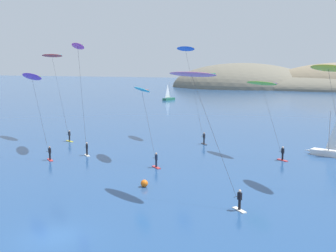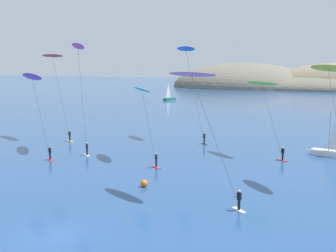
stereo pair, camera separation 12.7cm
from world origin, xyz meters
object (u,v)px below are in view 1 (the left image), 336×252
at_px(sailboat_far, 169,98).
at_px(kitesurfer_magenta, 78,53).
at_px(kitesurfer_purple, 33,83).
at_px(kitesurfer_blue, 187,56).
at_px(marker_buoy, 144,183).
at_px(kitesurfer_pink, 196,85).
at_px(sailboat_near, 328,151).
at_px(kitesurfer_red, 53,61).
at_px(kitesurfer_cyan, 143,95).
at_px(kitesurfer_lime, 263,90).
at_px(kitesurfer_yellow, 330,78).

distance_m(sailboat_far, kitesurfer_magenta, 79.47).
bearing_deg(kitesurfer_purple, kitesurfer_blue, 52.88).
bearing_deg(marker_buoy, kitesurfer_pink, -8.59).
distance_m(sailboat_near, kitesurfer_red, 41.47).
height_order(kitesurfer_cyan, kitesurfer_purple, kitesurfer_purple).
bearing_deg(kitesurfer_cyan, kitesurfer_purple, -166.72).
relative_size(kitesurfer_pink, marker_buoy, 15.65).
bearing_deg(kitesurfer_pink, kitesurfer_red, 145.09).
xyz_separation_m(sailboat_far, kitesurfer_pink, (36.00, -90.37, 9.13)).
relative_size(sailboat_near, kitesurfer_cyan, 0.67).
relative_size(sailboat_far, kitesurfer_magenta, 0.42).
relative_size(kitesurfer_cyan, kitesurfer_red, 0.68).
distance_m(kitesurfer_pink, kitesurfer_red, 35.19).
relative_size(sailboat_near, kitesurfer_blue, 0.41).
bearing_deg(kitesurfer_lime, kitesurfer_pink, -99.17).
xyz_separation_m(sailboat_near, kitesurfer_lime, (-8.02, -2.35, 7.68)).
bearing_deg(kitesurfer_cyan, kitesurfer_blue, 87.94).
bearing_deg(sailboat_near, kitesurfer_blue, 164.60).
distance_m(kitesurfer_cyan, kitesurfer_lime, 15.10).
distance_m(kitesurfer_cyan, kitesurfer_magenta, 11.27).
relative_size(kitesurfer_yellow, kitesurfer_blue, 0.81).
bearing_deg(kitesurfer_magenta, sailboat_far, 101.71).
relative_size(sailboat_near, sailboat_far, 0.99).
height_order(sailboat_near, marker_buoy, sailboat_near).
bearing_deg(kitesurfer_lime, kitesurfer_blue, 147.59).
xyz_separation_m(sailboat_near, sailboat_far, (-47.09, 69.03, 0.00)).
distance_m(kitesurfer_lime, kitesurfer_yellow, 14.32).
bearing_deg(kitesurfer_purple, kitesurfer_red, 114.38).
bearing_deg(kitesurfer_lime, sailboat_far, 118.70).
distance_m(sailboat_far, kitesurfer_red, 71.53).
xyz_separation_m(sailboat_near, kitesurfer_purple, (-34.68, -12.76, 8.52)).
relative_size(kitesurfer_blue, kitesurfer_magenta, 0.99).
height_order(kitesurfer_cyan, kitesurfer_lime, kitesurfer_lime).
bearing_deg(kitesurfer_purple, sailboat_near, 20.20).
height_order(kitesurfer_cyan, kitesurfer_pink, kitesurfer_pink).
xyz_separation_m(kitesurfer_magenta, kitesurfer_purple, (-3.52, -4.89, -3.72)).
relative_size(kitesurfer_magenta, marker_buoy, 20.39).
relative_size(kitesurfer_yellow, marker_buoy, 16.50).
bearing_deg(kitesurfer_red, kitesurfer_magenta, -37.16).
height_order(kitesurfer_yellow, kitesurfer_red, kitesurfer_red).
bearing_deg(kitesurfer_red, kitesurfer_blue, 19.90).
distance_m(kitesurfer_magenta, kitesurfer_purple, 7.08).
relative_size(kitesurfer_pink, kitesurfer_red, 0.84).
distance_m(kitesurfer_blue, kitesurfer_purple, 23.42).
height_order(sailboat_far, kitesurfer_cyan, kitesurfer_cyan).
relative_size(sailboat_far, kitesurfer_cyan, 0.67).
bearing_deg(marker_buoy, kitesurfer_magenta, 139.52).
relative_size(sailboat_near, kitesurfer_yellow, 0.51).
bearing_deg(kitesurfer_lime, kitesurfer_yellow, -57.38).
xyz_separation_m(kitesurfer_pink, kitesurfer_red, (-28.81, 20.10, 2.10)).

